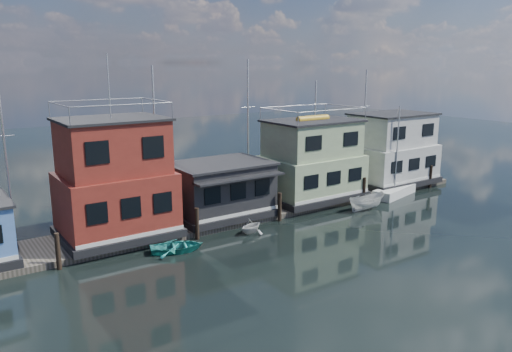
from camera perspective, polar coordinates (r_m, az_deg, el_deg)
ground at (r=29.55m, az=8.95°, el=-10.66°), size 160.00×160.00×0.00m
dock at (r=38.48m, az=-3.40°, el=-4.59°), size 48.00×5.00×0.40m
houseboat_red at (r=34.03m, az=-15.83°, el=-0.57°), size 7.40×5.90×11.86m
houseboat_dark at (r=37.62m, az=-4.08°, el=-1.49°), size 7.40×6.10×4.06m
houseboat_green at (r=42.52m, az=6.39°, el=1.69°), size 8.40×5.90×7.03m
houseboat_white at (r=49.56m, az=15.20°, el=2.89°), size 8.40×5.90×6.66m
pilings at (r=35.78m, az=-1.55°, el=-4.41°), size 42.28×0.28×2.20m
background_masts at (r=44.75m, az=-2.25°, el=4.92°), size 36.40×0.16×12.00m
dinghy_white at (r=35.10m, az=-0.58°, el=-5.71°), size 2.48×2.30×1.08m
motorboat at (r=41.46m, az=12.55°, el=-2.92°), size 3.59×1.63×1.34m
dinghy_teal at (r=32.24m, az=-9.03°, el=-7.96°), size 3.94×3.32×0.70m
day_sailer at (r=46.49m, az=15.53°, el=-1.65°), size 5.36×2.87×8.05m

